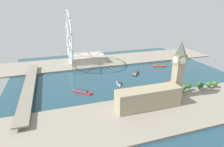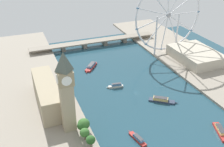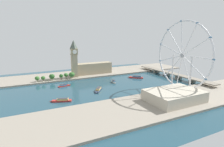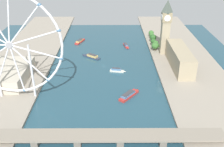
{
  "view_description": "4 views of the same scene",
  "coord_description": "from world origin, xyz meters",
  "px_view_note": "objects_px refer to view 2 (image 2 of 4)",
  "views": [
    {
      "loc": [
        -292.19,
        121.6,
        130.23
      ],
      "look_at": [
        8.3,
        23.56,
        10.58
      ],
      "focal_mm": 29.99,
      "sensor_mm": 36.0,
      "label": 1
    },
    {
      "loc": [
        -128.79,
        -245.52,
        172.61
      ],
      "look_at": [
        -22.36,
        23.88,
        18.87
      ],
      "focal_mm": 42.64,
      "sensor_mm": 36.0,
      "label": 2
    },
    {
      "loc": [
        308.23,
        -147.78,
        98.27
      ],
      "look_at": [
        -9.36,
        12.44,
        21.56
      ],
      "focal_mm": 29.87,
      "sensor_mm": 36.0,
      "label": 3
    },
    {
      "loc": [
        -10.24,
        344.17,
        159.5
      ],
      "look_at": [
        -11.77,
        65.88,
        20.17
      ],
      "focal_mm": 42.74,
      "sensor_mm": 36.0,
      "label": 4
    }
  ],
  "objects_px": {
    "river_bridge": "(94,42)",
    "tour_boat_2": "(162,100)",
    "riverside_hall": "(196,55)",
    "ferris_wheel": "(168,16)",
    "tour_boat_3": "(91,66)",
    "clock_tower": "(66,91)",
    "tour_boat_1": "(115,86)",
    "tour_boat_4": "(221,131)",
    "tour_boat_0": "(138,138)",
    "parliament_block": "(47,93)"
  },
  "relations": [
    {
      "from": "river_bridge",
      "to": "tour_boat_0",
      "type": "bearing_deg",
      "value": -98.59
    },
    {
      "from": "tour_boat_1",
      "to": "ferris_wheel",
      "type": "bearing_deg",
      "value": -139.96
    },
    {
      "from": "ferris_wheel",
      "to": "tour_boat_3",
      "type": "relative_size",
      "value": 3.83
    },
    {
      "from": "riverside_hall",
      "to": "river_bridge",
      "type": "xyz_separation_m",
      "value": [
        -121.18,
        116.02,
        -3.25
      ]
    },
    {
      "from": "tour_boat_3",
      "to": "parliament_block",
      "type": "bearing_deg",
      "value": -6.32
    },
    {
      "from": "riverside_hall",
      "to": "parliament_block",
      "type": "bearing_deg",
      "value": -171.18
    },
    {
      "from": "clock_tower",
      "to": "tour_boat_3",
      "type": "xyz_separation_m",
      "value": [
        61.01,
        123.57,
        -43.04
      ]
    },
    {
      "from": "clock_tower",
      "to": "parliament_block",
      "type": "bearing_deg",
      "value": 103.73
    },
    {
      "from": "ferris_wheel",
      "to": "tour_boat_4",
      "type": "relative_size",
      "value": 3.65
    },
    {
      "from": "riverside_hall",
      "to": "tour_boat_1",
      "type": "relative_size",
      "value": 3.46
    },
    {
      "from": "riverside_hall",
      "to": "river_bridge",
      "type": "height_order",
      "value": "riverside_hall"
    },
    {
      "from": "riverside_hall",
      "to": "river_bridge",
      "type": "relative_size",
      "value": 0.35
    },
    {
      "from": "parliament_block",
      "to": "tour_boat_3",
      "type": "bearing_deg",
      "value": 44.83
    },
    {
      "from": "ferris_wheel",
      "to": "tour_boat_4",
      "type": "xyz_separation_m",
      "value": [
        -50.05,
        -184.21,
        -61.19
      ]
    },
    {
      "from": "ferris_wheel",
      "to": "tour_boat_2",
      "type": "bearing_deg",
      "value": -122.97
    },
    {
      "from": "tour_boat_1",
      "to": "tour_boat_2",
      "type": "relative_size",
      "value": 0.73
    },
    {
      "from": "tour_boat_2",
      "to": "tour_boat_3",
      "type": "distance_m",
      "value": 123.22
    },
    {
      "from": "riverside_hall",
      "to": "tour_boat_0",
      "type": "xyz_separation_m",
      "value": [
        -157.22,
        -122.51,
        -8.85
      ]
    },
    {
      "from": "tour_boat_1",
      "to": "tour_boat_4",
      "type": "distance_m",
      "value": 133.17
    },
    {
      "from": "tour_boat_0",
      "to": "tour_boat_2",
      "type": "xyz_separation_m",
      "value": [
        54.52,
        47.64,
        0.38
      ]
    },
    {
      "from": "riverside_hall",
      "to": "tour_boat_1",
      "type": "distance_m",
      "value": 142.71
    },
    {
      "from": "clock_tower",
      "to": "tour_boat_4",
      "type": "bearing_deg",
      "value": -23.17
    },
    {
      "from": "ferris_wheel",
      "to": "clock_tower",
      "type": "bearing_deg",
      "value": -145.75
    },
    {
      "from": "tour_boat_2",
      "to": "tour_boat_4",
      "type": "height_order",
      "value": "tour_boat_2"
    },
    {
      "from": "clock_tower",
      "to": "riverside_hall",
      "type": "height_order",
      "value": "clock_tower"
    },
    {
      "from": "clock_tower",
      "to": "riverside_hall",
      "type": "bearing_deg",
      "value": 21.88
    },
    {
      "from": "river_bridge",
      "to": "tour_boat_1",
      "type": "xyz_separation_m",
      "value": [
        -18.92,
        -141.86,
        -5.09
      ]
    },
    {
      "from": "tour_boat_2",
      "to": "tour_boat_3",
      "type": "bearing_deg",
      "value": 149.94
    },
    {
      "from": "riverside_hall",
      "to": "tour_boat_1",
      "type": "height_order",
      "value": "riverside_hall"
    },
    {
      "from": "parliament_block",
      "to": "tour_boat_0",
      "type": "height_order",
      "value": "parliament_block"
    },
    {
      "from": "tour_boat_0",
      "to": "tour_boat_3",
      "type": "xyz_separation_m",
      "value": [
        5.07,
        160.49,
        0.46
      ]
    },
    {
      "from": "ferris_wheel",
      "to": "tour_boat_3",
      "type": "xyz_separation_m",
      "value": [
        -124.42,
        -2.71,
        -60.92
      ]
    },
    {
      "from": "parliament_block",
      "to": "river_bridge",
      "type": "distance_m",
      "value": 183.75
    },
    {
      "from": "clock_tower",
      "to": "tour_boat_2",
      "type": "relative_size",
      "value": 2.67
    },
    {
      "from": "river_bridge",
      "to": "tour_boat_2",
      "type": "xyz_separation_m",
      "value": [
        18.48,
        -190.9,
        -5.22
      ]
    },
    {
      "from": "river_bridge",
      "to": "tour_boat_3",
      "type": "height_order",
      "value": "river_bridge"
    },
    {
      "from": "tour_boat_0",
      "to": "tour_boat_2",
      "type": "height_order",
      "value": "tour_boat_2"
    },
    {
      "from": "tour_boat_0",
      "to": "tour_boat_3",
      "type": "distance_m",
      "value": 160.57
    },
    {
      "from": "tour_boat_4",
      "to": "tour_boat_2",
      "type": "bearing_deg",
      "value": -139.21
    },
    {
      "from": "riverside_hall",
      "to": "tour_boat_2",
      "type": "bearing_deg",
      "value": -143.9
    },
    {
      "from": "tour_boat_0",
      "to": "tour_boat_1",
      "type": "bearing_deg",
      "value": -20.98
    },
    {
      "from": "river_bridge",
      "to": "tour_boat_0",
      "type": "height_order",
      "value": "river_bridge"
    },
    {
      "from": "ferris_wheel",
      "to": "tour_boat_1",
      "type": "xyz_separation_m",
      "value": [
        -112.37,
        -66.52,
        -60.87
      ]
    },
    {
      "from": "tour_boat_2",
      "to": "parliament_block",
      "type": "bearing_deg",
      "value": -161.72
    },
    {
      "from": "clock_tower",
      "to": "tour_boat_0",
      "type": "xyz_separation_m",
      "value": [
        55.95,
        -36.93,
        -43.5
      ]
    },
    {
      "from": "river_bridge",
      "to": "tour_boat_4",
      "type": "bearing_deg",
      "value": -80.51
    },
    {
      "from": "parliament_block",
      "to": "tour_boat_3",
      "type": "relative_size",
      "value": 2.81
    },
    {
      "from": "tour_boat_4",
      "to": "tour_boat_3",
      "type": "bearing_deg",
      "value": -136.88
    },
    {
      "from": "tour_boat_1",
      "to": "parliament_block",
      "type": "bearing_deg",
      "value": 15.52
    },
    {
      "from": "tour_boat_3",
      "to": "tour_boat_4",
      "type": "xyz_separation_m",
      "value": [
        74.37,
        -181.51,
        -0.27
      ]
    }
  ]
}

